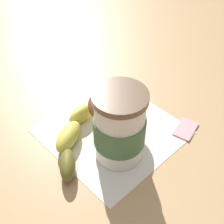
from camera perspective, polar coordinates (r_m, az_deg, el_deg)
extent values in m
plane|color=tan|center=(0.57, 0.00, -3.56)|extent=(3.00, 3.00, 0.00)
cube|color=white|center=(0.57, 0.00, -3.51)|extent=(0.23, 0.23, 0.00)
cylinder|color=white|center=(0.49, 1.38, -3.03)|extent=(0.08, 0.08, 0.12)
cylinder|color=brown|center=(0.44, 1.53, 2.76)|extent=(0.08, 0.08, 0.01)
cylinder|color=#4C754C|center=(0.49, 1.38, -3.31)|extent=(0.08, 0.08, 0.05)
cylinder|color=beige|center=(0.56, 0.62, -1.78)|extent=(0.08, 0.08, 0.03)
ellipsoid|color=brown|center=(0.53, 0.66, 1.47)|extent=(0.10, 0.10, 0.05)
ellipsoid|color=#D6CC4C|center=(0.58, -5.43, -0.26)|extent=(0.03, 0.06, 0.03)
ellipsoid|color=#D6CC4C|center=(0.54, -8.00, -4.44)|extent=(0.06, 0.08, 0.03)
ellipsoid|color=brown|center=(0.50, -8.13, -9.56)|extent=(0.06, 0.06, 0.03)
cube|color=pink|center=(0.58, 13.34, -2.96)|extent=(0.05, 0.06, 0.01)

